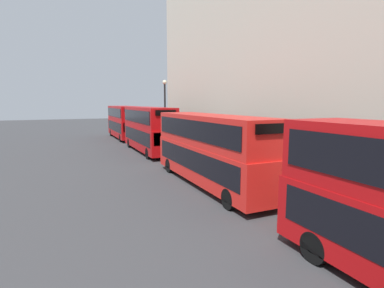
{
  "coord_description": "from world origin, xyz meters",
  "views": [
    {
      "loc": [
        -6.56,
        2.9,
        4.95
      ],
      "look_at": [
        0.48,
        18.7,
        2.54
      ],
      "focal_mm": 28.0,
      "sensor_mm": 36.0,
      "label": 1
    }
  ],
  "objects_px": {
    "bus_third_in_queue": "(148,128)",
    "bus_second_in_queue": "(210,147)",
    "pedestrian": "(166,139)",
    "bus_trailing": "(123,121)"
  },
  "relations": [
    {
      "from": "bus_third_in_queue",
      "to": "bus_second_in_queue",
      "type": "bearing_deg",
      "value": -90.0
    },
    {
      "from": "pedestrian",
      "to": "bus_trailing",
      "type": "bearing_deg",
      "value": 107.14
    },
    {
      "from": "bus_second_in_queue",
      "to": "pedestrian",
      "type": "xyz_separation_m",
      "value": [
        2.92,
        16.47,
        -1.53
      ]
    },
    {
      "from": "bus_trailing",
      "to": "pedestrian",
      "type": "relative_size",
      "value": 6.09
    },
    {
      "from": "bus_second_in_queue",
      "to": "bus_third_in_queue",
      "type": "bearing_deg",
      "value": 90.0
    },
    {
      "from": "bus_third_in_queue",
      "to": "pedestrian",
      "type": "bearing_deg",
      "value": 46.35
    },
    {
      "from": "bus_second_in_queue",
      "to": "pedestrian",
      "type": "relative_size",
      "value": 6.5
    },
    {
      "from": "bus_trailing",
      "to": "pedestrian",
      "type": "distance_m",
      "value": 10.05
    },
    {
      "from": "bus_second_in_queue",
      "to": "bus_trailing",
      "type": "xyz_separation_m",
      "value": [
        0.0,
        25.95,
        0.12
      ]
    },
    {
      "from": "bus_second_in_queue",
      "to": "bus_third_in_queue",
      "type": "xyz_separation_m",
      "value": [
        -0.0,
        13.41,
        0.13
      ]
    }
  ]
}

